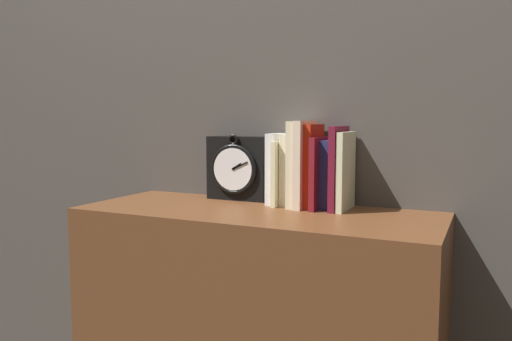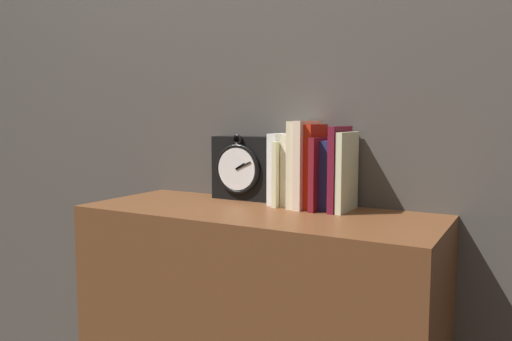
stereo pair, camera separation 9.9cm
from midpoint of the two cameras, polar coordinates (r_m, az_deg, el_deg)
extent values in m
cube|color=#47423D|center=(1.57, 5.86, 10.35)|extent=(6.00, 0.05, 2.60)
cube|color=black|center=(1.57, 0.35, 0.28)|extent=(0.20, 0.06, 0.20)
torus|color=black|center=(1.54, -0.34, 0.16)|extent=(0.16, 0.01, 0.16)
cylinder|color=silver|center=(1.53, -0.39, 0.15)|extent=(0.13, 0.01, 0.13)
cube|color=black|center=(1.52, 0.03, 0.46)|extent=(0.03, 0.00, 0.02)
cube|color=black|center=(1.52, 0.37, 0.55)|extent=(0.05, 0.00, 0.03)
torus|color=black|center=(1.53, -0.34, 3.54)|extent=(0.03, 0.01, 0.03)
cube|color=silver|center=(1.49, 4.57, 0.18)|extent=(0.03, 0.11, 0.21)
cube|color=beige|center=(1.47, 5.12, -0.31)|extent=(0.01, 0.13, 0.19)
cube|color=beige|center=(1.47, 6.12, 0.07)|extent=(0.03, 0.11, 0.21)
cube|color=beige|center=(1.44, 6.97, 0.71)|extent=(0.02, 0.14, 0.25)
cube|color=beige|center=(1.43, 7.80, 0.68)|extent=(0.02, 0.15, 0.25)
cube|color=red|center=(1.43, 8.78, 0.48)|extent=(0.02, 0.13, 0.24)
cube|color=maroon|center=(1.42, 9.45, -0.33)|extent=(0.02, 0.15, 0.20)
cube|color=navy|center=(1.42, 10.61, -0.49)|extent=(0.03, 0.12, 0.19)
cube|color=maroon|center=(1.40, 11.57, 0.20)|extent=(0.02, 0.15, 0.23)
cube|color=beige|center=(1.40, 12.37, -0.15)|extent=(0.02, 0.14, 0.22)
camera|label=1|loc=(0.05, -87.94, 0.21)|focal=35.00mm
camera|label=2|loc=(0.05, 92.06, -0.21)|focal=35.00mm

